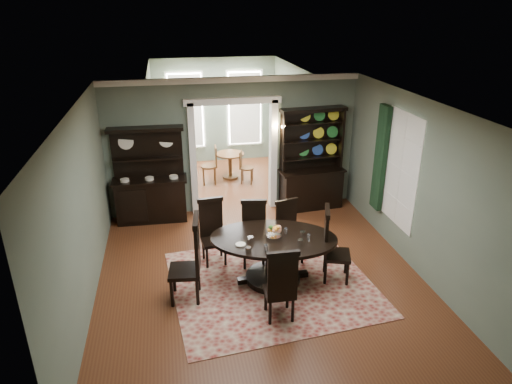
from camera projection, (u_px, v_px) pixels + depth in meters
room at (261, 194)px, 7.32m from camera, size 5.51×6.01×3.01m
parlor at (219, 118)px, 12.31m from camera, size 3.51×3.50×3.01m
doorway_trim at (233, 141)px, 9.98m from camera, size 2.08×0.25×2.57m
right_window at (391, 164)px, 8.59m from camera, size 0.15×1.47×2.12m
wall_sconce at (277, 128)px, 9.91m from camera, size 0.27×0.21×0.21m
rug at (271, 283)px, 7.77m from camera, size 3.54×3.23×0.01m
dining_table at (273, 251)px, 7.64m from camera, size 2.37×2.37×0.83m
centerpiece at (274, 234)px, 7.51m from camera, size 1.25×0.81×0.21m
chair_far_left at (212, 229)px, 8.25m from camera, size 0.49×0.47×1.21m
chair_far_mid at (254, 231)px, 8.17m from camera, size 0.52×0.50×1.21m
chair_far_right at (288, 229)px, 8.28m from camera, size 0.52×0.51×1.17m
chair_end_left at (191, 257)px, 7.10m from camera, size 0.56×0.59×1.44m
chair_end_right at (331, 243)px, 7.64m from camera, size 0.59×0.60×1.32m
chair_near at (281, 284)px, 6.62m from camera, size 0.48×0.44×1.24m
sideboard at (151, 189)px, 9.78m from camera, size 1.58×0.60×2.06m
welsh_dresser at (311, 173)px, 10.36m from camera, size 1.52×0.67×2.31m
parlor_table at (230, 162)px, 12.21m from camera, size 0.76×0.76×0.70m
parlor_chair_left at (212, 164)px, 11.82m from camera, size 0.42×0.42×1.00m
parlor_chair_right at (245, 166)px, 11.89m from camera, size 0.40×0.39×0.86m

